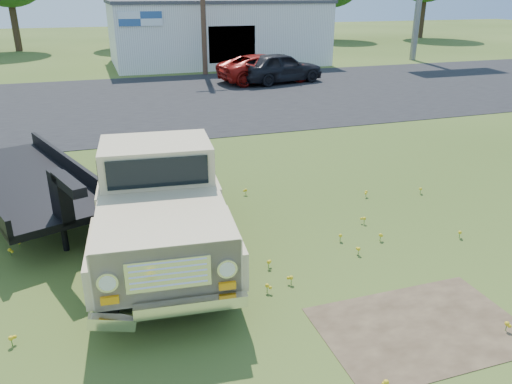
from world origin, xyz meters
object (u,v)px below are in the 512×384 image
flatbed_trailer (25,176)px  dark_sedan (280,68)px  vintage_pickup_truck (159,197)px  red_pickup (266,69)px

flatbed_trailer → dark_sedan: flatbed_trailer is taller
vintage_pickup_truck → red_pickup: (8.33, 17.53, -0.35)m
vintage_pickup_truck → flatbed_trailer: vintage_pickup_truck is taller
flatbed_trailer → red_pickup: (10.91, 14.76, -0.11)m
vintage_pickup_truck → dark_sedan: size_ratio=1.25×
flatbed_trailer → red_pickup: bearing=33.8°
vintage_pickup_truck → flatbed_trailer: bearing=138.6°
vintage_pickup_truck → dark_sedan: vintage_pickup_truck is taller
vintage_pickup_truck → dark_sedan: (8.96, 17.08, -0.27)m
flatbed_trailer → dark_sedan: (11.55, 14.32, -0.04)m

